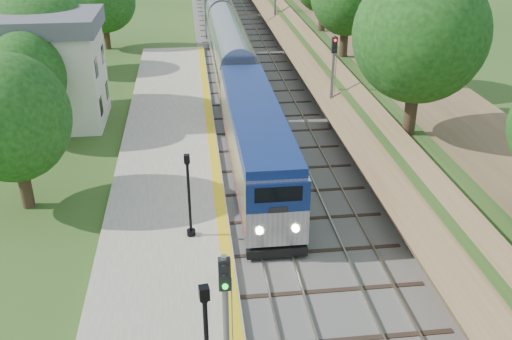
{
  "coord_description": "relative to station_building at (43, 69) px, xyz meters",
  "views": [
    {
      "loc": [
        -3.57,
        -11.17,
        15.66
      ],
      "look_at": [
        -0.5,
        14.67,
        2.8
      ],
      "focal_mm": 40.0,
      "sensor_mm": 36.0,
      "label": 1
    }
  ],
  "objects": [
    {
      "name": "yellow_stripe",
      "position": [
        11.65,
        -14.0,
        -3.7
      ],
      "size": [
        0.55,
        68.0,
        0.01
      ],
      "primitive_type": "cube",
      "color": "gold",
      "rests_on": "platform"
    },
    {
      "name": "embankment",
      "position": [
        24.35,
        30.0,
        -2.14
      ],
      "size": [
        10.64,
        170.0,
        11.7
      ],
      "color": "brown",
      "rests_on": "ground"
    },
    {
      "name": "lamppost_far",
      "position": [
        10.06,
        -17.26,
        -1.77
      ],
      "size": [
        0.43,
        0.43,
        4.34
      ],
      "color": "black",
      "rests_on": "platform"
    },
    {
      "name": "station_building",
      "position": [
        0.0,
        0.0,
        0.0
      ],
      "size": [
        8.6,
        6.6,
        8.0
      ],
      "color": "beige",
      "rests_on": "ground"
    },
    {
      "name": "signal_platform",
      "position": [
        11.1,
        -27.96,
        0.03
      ],
      "size": [
        0.36,
        0.28,
        6.08
      ],
      "color": "slate",
      "rests_on": "platform"
    },
    {
      "name": "trackbed",
      "position": [
        16.0,
        30.0,
        -4.02
      ],
      "size": [
        9.5,
        170.0,
        0.28
      ],
      "color": "#4C4944",
      "rests_on": "ground"
    },
    {
      "name": "trees_behind_platform",
      "position": [
        2.83,
        -9.33,
        0.44
      ],
      "size": [
        7.82,
        53.32,
        7.21
      ],
      "color": "#332316",
      "rests_on": "ground"
    },
    {
      "name": "platform",
      "position": [
        8.8,
        -14.0,
        -3.9
      ],
      "size": [
        6.4,
        68.0,
        0.38
      ],
      "primitive_type": "cube",
      "color": "gray",
      "rests_on": "ground"
    },
    {
      "name": "signal_farside",
      "position": [
        20.2,
        -3.86,
        0.15
      ],
      "size": [
        0.37,
        0.29,
        6.74
      ],
      "color": "slate",
      "rests_on": "ground"
    }
  ]
}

